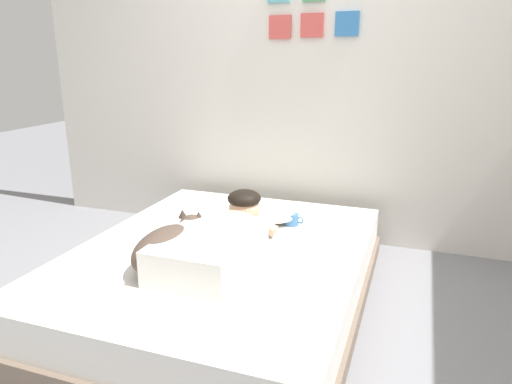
% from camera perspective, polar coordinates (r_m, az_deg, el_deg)
% --- Properties ---
extents(ground_plane, '(12.87, 12.87, 0.00)m').
position_cam_1_polar(ground_plane, '(2.46, -2.30, -17.07)').
color(ground_plane, gray).
extents(back_wall, '(4.43, 0.12, 2.50)m').
position_cam_1_polar(back_wall, '(3.48, 6.92, 14.56)').
color(back_wall, silver).
rests_on(back_wall, ground).
extents(bed, '(1.59, 2.00, 0.32)m').
position_cam_1_polar(bed, '(2.71, -4.18, -9.86)').
color(bed, '#726051').
rests_on(bed, ground).
extents(pillow, '(0.52, 0.32, 0.11)m').
position_cam_1_polar(pillow, '(3.04, 0.29, -2.48)').
color(pillow, white).
rests_on(pillow, bed).
extents(person_lying, '(0.43, 0.92, 0.27)m').
position_cam_1_polar(person_lying, '(2.49, -4.41, -5.60)').
color(person_lying, white).
rests_on(person_lying, bed).
extents(dog, '(0.26, 0.57, 0.21)m').
position_cam_1_polar(dog, '(2.44, -10.54, -6.43)').
color(dog, '#4C3D33').
rests_on(dog, bed).
extents(coffee_cup, '(0.12, 0.09, 0.07)m').
position_cam_1_polar(coffee_cup, '(2.97, 4.38, -3.35)').
color(coffee_cup, teal).
rests_on(coffee_cup, bed).
extents(cell_phone, '(0.07, 0.14, 0.01)m').
position_cam_1_polar(cell_phone, '(2.25, -5.24, -11.08)').
color(cell_phone, black).
rests_on(cell_phone, bed).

